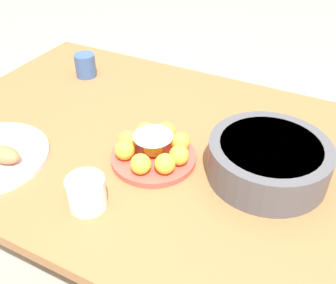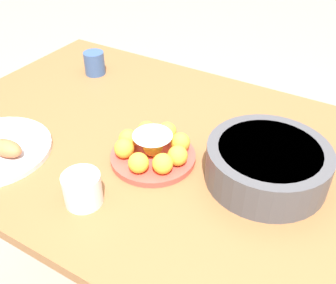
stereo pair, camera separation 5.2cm
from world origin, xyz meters
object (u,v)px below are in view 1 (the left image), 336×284
at_px(cup_far, 85,65).
at_px(cup_near, 87,193).
at_px(serving_bowl, 269,158).
at_px(dining_table, 181,174).
at_px(cake_plate, 154,150).

bearing_deg(cup_far, cup_near, -53.02).
height_order(serving_bowl, cup_near, serving_bowl).
xyz_separation_m(serving_bowl, cup_far, (-0.71, 0.23, -0.01)).
bearing_deg(dining_table, cup_far, 154.66).
height_order(cup_near, cup_far, cup_far).
bearing_deg(serving_bowl, cup_far, 162.38).
height_order(cake_plate, cup_far, cake_plate).
bearing_deg(cup_near, cake_plate, 75.83).
distance_m(serving_bowl, cup_far, 0.75).
xyz_separation_m(dining_table, cake_plate, (-0.05, -0.07, 0.12)).
bearing_deg(serving_bowl, cup_near, -138.74).
xyz_separation_m(cake_plate, cup_near, (-0.05, -0.21, 0.01)).
xyz_separation_m(dining_table, serving_bowl, (0.23, 0.00, 0.14)).
height_order(cake_plate, cup_near, cake_plate).
distance_m(cake_plate, cup_far, 0.53).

